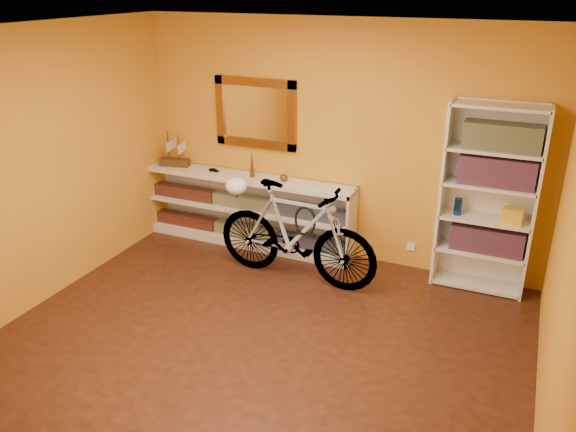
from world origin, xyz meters
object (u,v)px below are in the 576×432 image
at_px(bookcase, 487,200).
at_px(console_unit, 247,210).
at_px(helmet, 236,186).
at_px(bicycle, 296,233).

bearing_deg(bookcase, console_unit, -179.46).
relative_size(console_unit, helmet, 11.07).
height_order(console_unit, bookcase, bookcase).
bearing_deg(console_unit, bookcase, 0.54).
xyz_separation_m(console_unit, bookcase, (2.63, 0.03, 0.52)).
relative_size(console_unit, bookcase, 1.37).
relative_size(console_unit, bicycle, 1.44).
bearing_deg(console_unit, bicycle, -33.76).
relative_size(bookcase, helmet, 8.09).
xyz_separation_m(bookcase, bicycle, (-1.77, -0.60, -0.42)).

